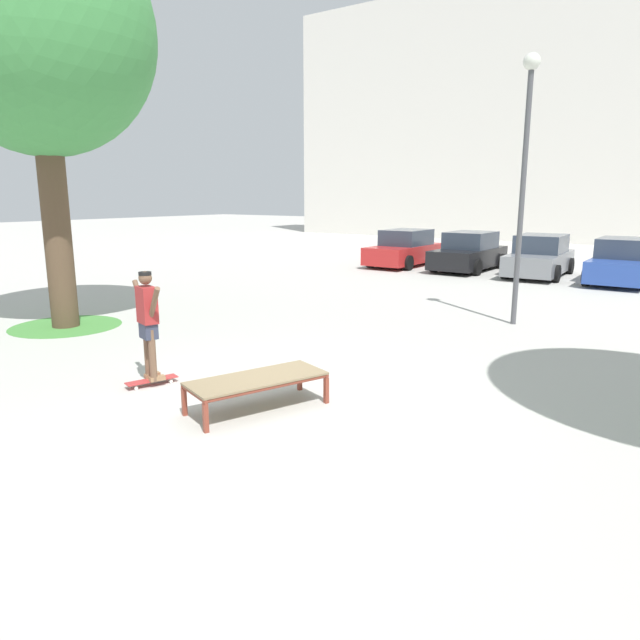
% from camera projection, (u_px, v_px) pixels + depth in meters
% --- Properties ---
extents(ground_plane, '(120.00, 120.00, 0.00)m').
position_uv_depth(ground_plane, '(276.00, 399.00, 8.43)').
color(ground_plane, '#B7B5AD').
extents(building_facade, '(42.60, 4.00, 15.95)m').
position_uv_depth(building_facade, '(611.00, 108.00, 34.30)').
color(building_facade, silver).
rests_on(building_facade, ground).
extents(skate_box, '(1.36, 2.05, 0.46)m').
position_uv_depth(skate_box, '(257.00, 380.00, 7.95)').
color(skate_box, brown).
rests_on(skate_box, ground).
extents(skateboard, '(0.43, 0.82, 0.09)m').
position_uv_depth(skateboard, '(152.00, 380.00, 9.03)').
color(skateboard, '#B23333').
rests_on(skateboard, ground).
extents(skater, '(0.98, 0.40, 1.69)m').
position_uv_depth(skater, '(148.00, 318.00, 8.82)').
color(skater, brown).
rests_on(skater, skateboard).
extents(tree_near_left, '(4.72, 4.72, 8.65)m').
position_uv_depth(tree_near_left, '(38.00, 34.00, 11.83)').
color(tree_near_left, brown).
rests_on(tree_near_left, ground).
extents(grass_patch_near_left, '(2.41, 2.41, 0.01)m').
position_uv_depth(grass_patch_near_left, '(66.00, 326.00, 13.12)').
color(grass_patch_near_left, '#47893D').
rests_on(grass_patch_near_left, ground).
extents(car_red, '(1.93, 4.21, 1.50)m').
position_uv_depth(car_red, '(405.00, 249.00, 24.21)').
color(car_red, red).
rests_on(car_red, ground).
extents(car_black, '(1.94, 4.21, 1.50)m').
position_uv_depth(car_black, '(469.00, 253.00, 22.77)').
color(car_black, black).
rests_on(car_black, ground).
extents(car_grey, '(2.08, 4.28, 1.50)m').
position_uv_depth(car_grey, '(540.00, 257.00, 21.10)').
color(car_grey, slate).
rests_on(car_grey, ground).
extents(car_blue, '(1.95, 4.22, 1.50)m').
position_uv_depth(car_blue, '(623.00, 263.00, 19.43)').
color(car_blue, '#28479E').
rests_on(car_blue, ground).
extents(light_post, '(0.36, 0.36, 5.83)m').
position_uv_depth(light_post, '(525.00, 152.00, 12.55)').
color(light_post, '#4C4C51').
rests_on(light_post, ground).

